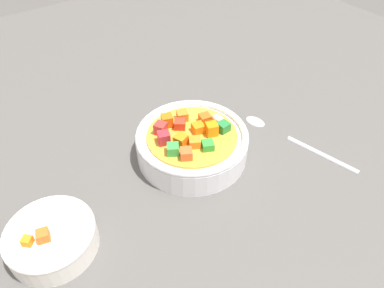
# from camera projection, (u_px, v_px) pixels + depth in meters

# --- Properties ---
(ground_plane) EXTENTS (1.40, 1.40, 0.02)m
(ground_plane) POSITION_uv_depth(u_px,v_px,m) (192.00, 159.00, 0.55)
(ground_plane) COLOR #565451
(soup_bowl_main) EXTENTS (0.17, 0.17, 0.06)m
(soup_bowl_main) POSITION_uv_depth(u_px,v_px,m) (192.00, 143.00, 0.53)
(soup_bowl_main) COLOR white
(soup_bowl_main) RESTS_ON ground_plane
(spoon) EXTENTS (0.19, 0.06, 0.01)m
(spoon) POSITION_uv_depth(u_px,v_px,m) (290.00, 137.00, 0.57)
(spoon) COLOR silver
(spoon) RESTS_ON ground_plane
(side_bowl_small) EXTENTS (0.11, 0.11, 0.04)m
(side_bowl_small) POSITION_uv_depth(u_px,v_px,m) (52.00, 238.00, 0.42)
(side_bowl_small) COLOR white
(side_bowl_small) RESTS_ON ground_plane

